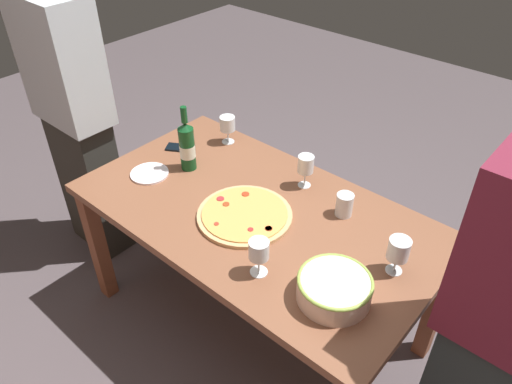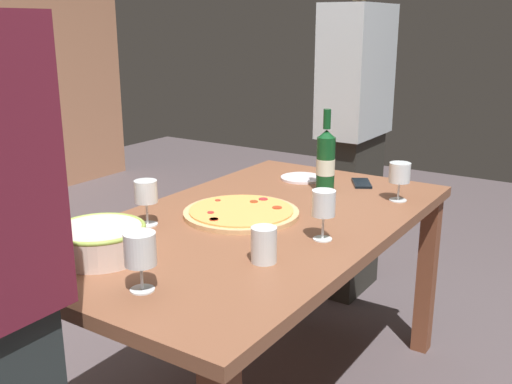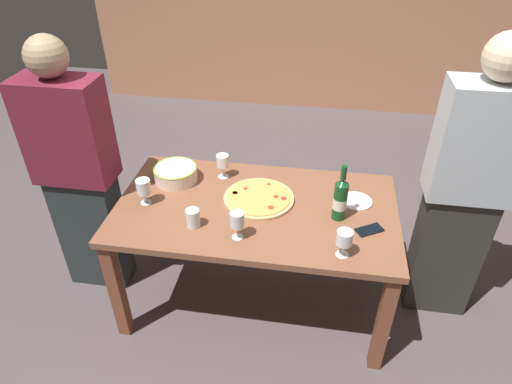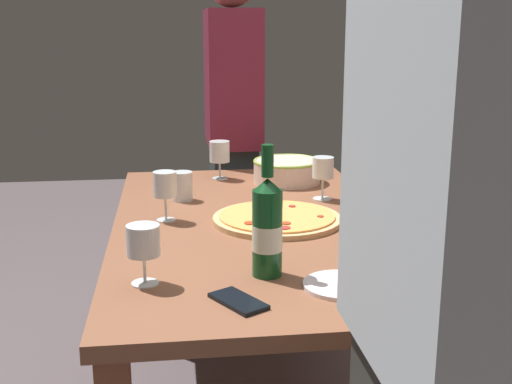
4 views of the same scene
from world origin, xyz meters
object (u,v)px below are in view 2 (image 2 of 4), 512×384
at_px(wine_glass_by_bottle, 140,252).
at_px(person_host, 354,130).
at_px(side_plate, 302,178).
at_px(wine_glass_far_left, 146,193).
at_px(cup_amber, 264,245).
at_px(serving_bowl, 100,240).
at_px(wine_bottle, 326,160).
at_px(wine_glass_near_pizza, 400,174).
at_px(pizza, 241,212).
at_px(dining_table, 256,244).
at_px(cell_phone, 362,183).
at_px(wine_glass_far_right, 324,204).

xyz_separation_m(wine_glass_by_bottle, person_host, (1.77, 0.22, 0.03)).
bearing_deg(side_plate, wine_glass_far_left, 170.24).
bearing_deg(cup_amber, serving_bowl, 118.57).
bearing_deg(wine_bottle, wine_glass_by_bottle, -178.10).
relative_size(cup_amber, side_plate, 0.57).
bearing_deg(serving_bowl, wine_glass_near_pizza, -27.31).
relative_size(wine_glass_far_left, person_host, 0.09).
xyz_separation_m(pizza, wine_bottle, (0.46, -0.10, 0.12)).
xyz_separation_m(dining_table, cup_amber, (-0.30, -0.23, 0.14)).
bearing_deg(dining_table, cup_amber, -143.30).
bearing_deg(dining_table, person_host, 7.49).
height_order(wine_glass_near_pizza, wine_glass_by_bottle, wine_glass_by_bottle).
relative_size(dining_table, person_host, 0.92).
distance_m(cell_phone, person_host, 0.59).
bearing_deg(wine_glass_far_right, wine_glass_near_pizza, -5.18).
relative_size(pizza, person_host, 0.24).
xyz_separation_m(wine_glass_by_bottle, cup_amber, (0.33, -0.16, -0.05)).
bearing_deg(dining_table, wine_glass_by_bottle, -173.86).
bearing_deg(wine_glass_far_left, cup_amber, -95.97).
bearing_deg(dining_table, wine_glass_far_right, -100.28).
distance_m(wine_glass_far_left, cell_phone, 0.97).
bearing_deg(cup_amber, wine_glass_by_bottle, 154.21).
relative_size(wine_glass_far_right, cup_amber, 1.55).
distance_m(wine_bottle, wine_glass_far_left, 0.78).
bearing_deg(wine_glass_far_left, wine_glass_near_pizza, -39.43).
bearing_deg(wine_glass_far_right, pizza, 80.61).
relative_size(dining_table, wine_glass_by_bottle, 10.29).
bearing_deg(wine_glass_far_right, dining_table, 79.72).
bearing_deg(serving_bowl, cup_amber, -61.43).
bearing_deg(wine_glass_by_bottle, person_host, 7.01).
bearing_deg(cup_amber, wine_glass_far_right, -13.00).
distance_m(pizza, side_plate, 0.56).
relative_size(dining_table, serving_bowl, 5.96).
relative_size(wine_bottle, wine_glass_near_pizza, 2.23).
xyz_separation_m(wine_glass_near_pizza, person_host, (0.65, 0.48, 0.03)).
bearing_deg(wine_glass_near_pizza, pizza, 140.16).
xyz_separation_m(cup_amber, side_plate, (0.87, 0.36, -0.05)).
relative_size(dining_table, wine_glass_far_right, 9.95).
xyz_separation_m(pizza, cell_phone, (0.62, -0.19, -0.01)).
relative_size(wine_bottle, wine_glass_by_bottle, 2.13).
relative_size(dining_table, side_plate, 8.70).
height_order(cup_amber, cell_phone, cup_amber).
xyz_separation_m(dining_table, wine_bottle, (0.46, -0.03, 0.22)).
distance_m(serving_bowl, cup_amber, 0.48).
bearing_deg(dining_table, wine_glass_near_pizza, -34.44).
height_order(cup_amber, side_plate, cup_amber).
bearing_deg(person_host, wine_bottle, 7.51).
xyz_separation_m(cell_phone, person_host, (0.51, 0.27, 0.13)).
xyz_separation_m(wine_bottle, wine_glass_far_left, (-0.72, 0.30, -0.01)).
height_order(dining_table, person_host, person_host).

